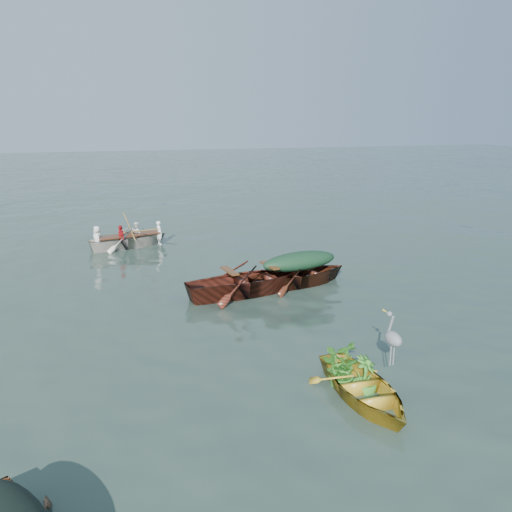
{
  "coord_description": "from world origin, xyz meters",
  "views": [
    {
      "loc": [
        -4.1,
        -10.09,
        4.47
      ],
      "look_at": [
        0.61,
        3.72,
        0.5
      ],
      "focal_mm": 35.0,
      "sensor_mm": 36.0,
      "label": 1
    }
  ],
  "objects": [
    {
      "name": "ground",
      "position": [
        0.0,
        0.0,
        0.0
      ],
      "size": [
        140.0,
        140.0,
        0.0
      ],
      "primitive_type": "plane",
      "color": "#2F4338",
      "rests_on": "ground"
    },
    {
      "name": "yellow_dinghy",
      "position": [
        -0.04,
        -3.69,
        0.0
      ],
      "size": [
        1.27,
        2.92,
        0.77
      ],
      "primitive_type": "imported",
      "rotation": [
        0.0,
        0.0,
        0.0
      ],
      "color": "gold",
      "rests_on": "ground"
    },
    {
      "name": "green_tarp_boat",
      "position": [
        1.34,
        2.11,
        0.0
      ],
      "size": [
        4.31,
        1.91,
        0.96
      ],
      "primitive_type": "imported",
      "rotation": [
        0.0,
        0.0,
        1.72
      ],
      "color": "#4A2411",
      "rests_on": "ground"
    },
    {
      "name": "open_wooden_boat",
      "position": [
        -0.19,
        1.88,
        0.0
      ],
      "size": [
        4.96,
        2.08,
        1.15
      ],
      "primitive_type": "imported",
      "rotation": [
        0.0,
        0.0,
        1.69
      ],
      "color": "#5D2217",
      "rests_on": "ground"
    },
    {
      "name": "rowed_boat",
      "position": [
        -2.77,
        8.09,
        0.0
      ],
      "size": [
        4.17,
        2.11,
        0.94
      ],
      "primitive_type": "imported",
      "rotation": [
        0.0,
        0.0,
        1.81
      ],
      "color": "silver",
      "rests_on": "ground"
    },
    {
      "name": "green_tarp_cover",
      "position": [
        1.34,
        2.11,
        0.74
      ],
      "size": [
        2.37,
        1.05,
        0.52
      ],
      "primitive_type": "ellipsoid",
      "rotation": [
        0.0,
        0.0,
        1.72
      ],
      "color": "#163722",
      "rests_on": "green_tarp_boat"
    },
    {
      "name": "thwart_benches",
      "position": [
        -0.19,
        1.88,
        0.6
      ],
      "size": [
        2.5,
        1.19,
        0.04
      ],
      "primitive_type": null,
      "rotation": [
        0.0,
        0.0,
        1.69
      ],
      "color": "#4E2B12",
      "rests_on": "open_wooden_boat"
    },
    {
      "name": "heron",
      "position": [
        0.51,
        -3.64,
        0.85
      ],
      "size": [
        0.28,
        0.4,
        0.92
      ],
      "primitive_type": null,
      "rotation": [
        0.0,
        0.0,
        0.0
      ],
      "color": "gray",
      "rests_on": "yellow_dinghy"
    },
    {
      "name": "dinghy_weeds",
      "position": [
        -0.02,
        -3.14,
        0.69
      ],
      "size": [
        0.7,
        0.9,
        0.6
      ],
      "primitive_type": "imported",
      "rotation": [
        0.0,
        0.0,
        0.0
      ],
      "color": "#276F1D",
      "rests_on": "yellow_dinghy"
    },
    {
      "name": "rowers",
      "position": [
        -2.77,
        8.09,
        0.85
      ],
      "size": [
        2.97,
        1.71,
        0.76
      ],
      "primitive_type": "imported",
      "rotation": [
        0.0,
        0.0,
        1.81
      ],
      "color": "white",
      "rests_on": "rowed_boat"
    },
    {
      "name": "oars",
      "position": [
        -2.77,
        8.09,
        0.5
      ],
      "size": [
        1.2,
        2.67,
        0.06
      ],
      "primitive_type": null,
      "rotation": [
        0.0,
        0.0,
        1.81
      ],
      "color": "brown",
      "rests_on": "rowed_boat"
    }
  ]
}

